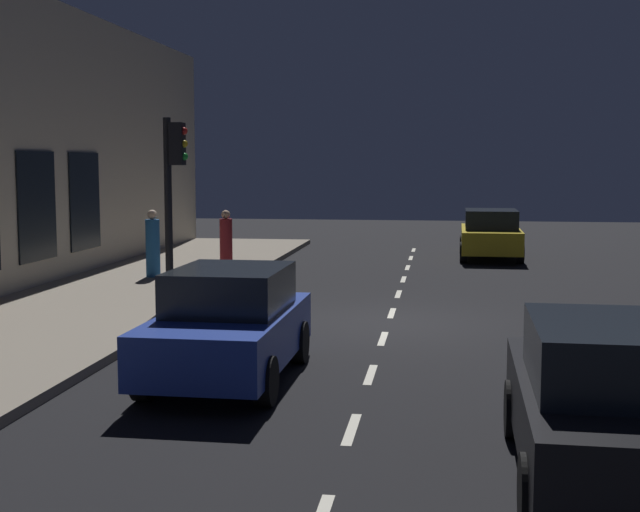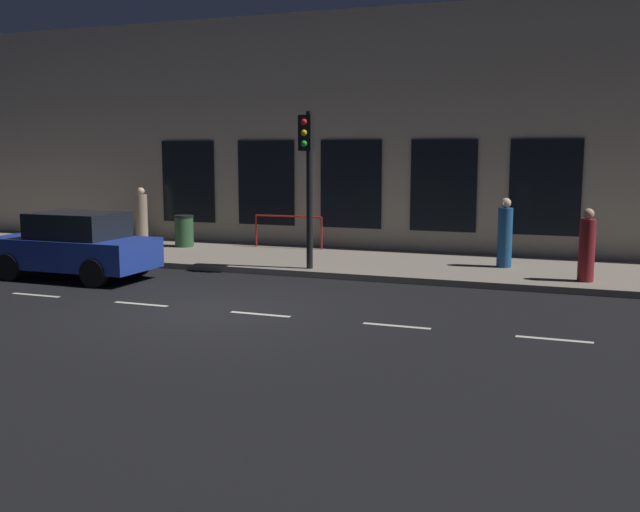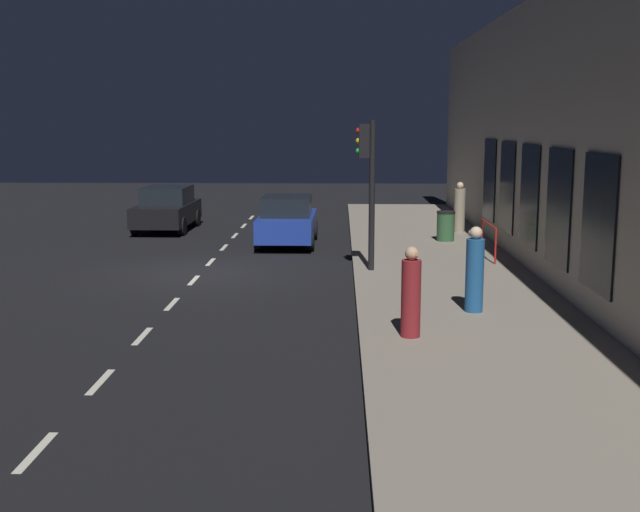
% 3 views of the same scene
% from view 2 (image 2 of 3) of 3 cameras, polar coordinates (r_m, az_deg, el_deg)
% --- Properties ---
extents(ground_plane, '(60.00, 60.00, 0.00)m').
position_cam_2_polar(ground_plane, '(13.89, -8.50, -4.27)').
color(ground_plane, black).
extents(sidewalk, '(4.50, 32.00, 0.15)m').
position_cam_2_polar(sidewalk, '(19.49, 0.39, -0.37)').
color(sidewalk, gray).
rests_on(sidewalk, ground).
extents(building_facade, '(0.65, 32.00, 7.06)m').
position_cam_2_polar(building_facade, '(21.69, 2.74, 9.61)').
color(building_facade, '#B2A893').
rests_on(building_facade, ground).
extents(lane_centre_line, '(0.12, 27.20, 0.01)m').
position_cam_2_polar(lane_centre_line, '(13.45, -4.76, -4.61)').
color(lane_centre_line, beige).
rests_on(lane_centre_line, ground).
extents(traffic_light, '(0.50, 0.32, 3.80)m').
position_cam_2_polar(traffic_light, '(17.40, -0.97, 7.27)').
color(traffic_light, black).
rests_on(traffic_light, sidewalk).
extents(parked_car_0, '(1.85, 3.89, 1.58)m').
position_cam_2_polar(parked_car_0, '(18.01, -18.81, 0.77)').
color(parked_car_0, '#1E389E').
rests_on(parked_car_0, ground).
extents(pedestrian_0, '(0.51, 0.51, 1.72)m').
position_cam_2_polar(pedestrian_0, '(23.82, -13.92, 3.05)').
color(pedestrian_0, gray).
rests_on(pedestrian_0, sidewalk).
extents(pedestrian_1, '(0.49, 0.49, 1.62)m').
position_cam_2_polar(pedestrian_1, '(16.89, 20.34, 0.62)').
color(pedestrian_1, maroon).
rests_on(pedestrian_1, sidewalk).
extents(pedestrian_2, '(0.50, 0.50, 1.72)m').
position_cam_2_polar(pedestrian_2, '(18.41, 14.40, 1.61)').
color(pedestrian_2, '#1E5189').
rests_on(pedestrian_2, sidewalk).
extents(trash_bin, '(0.59, 0.59, 0.95)m').
position_cam_2_polar(trash_bin, '(22.17, -10.69, 1.97)').
color(trash_bin, '#2D5633').
rests_on(trash_bin, sidewalk).
extents(red_railing, '(0.05, 2.16, 0.97)m').
position_cam_2_polar(red_railing, '(21.45, -2.52, 2.56)').
color(red_railing, red).
rests_on(red_railing, sidewalk).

